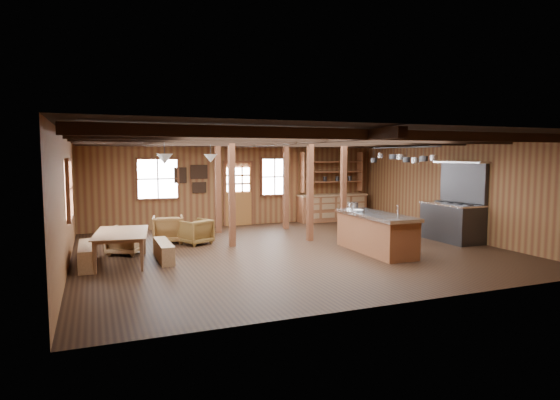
% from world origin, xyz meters
% --- Properties ---
extents(room, '(10.04, 9.04, 2.84)m').
position_xyz_m(room, '(0.00, 0.00, 1.40)').
color(room, black).
rests_on(room, ground).
extents(ceiling_joists, '(9.80, 8.82, 0.18)m').
position_xyz_m(ceiling_joists, '(0.00, 0.18, 2.68)').
color(ceiling_joists, black).
rests_on(ceiling_joists, ceiling).
extents(timber_posts, '(3.95, 2.35, 2.80)m').
position_xyz_m(timber_posts, '(0.52, 2.08, 1.40)').
color(timber_posts, '#4E2616').
rests_on(timber_posts, floor).
extents(back_door, '(1.02, 0.08, 2.15)m').
position_xyz_m(back_door, '(0.00, 4.45, 0.88)').
color(back_door, brown).
rests_on(back_door, floor).
extents(window_back_left, '(1.32, 0.06, 1.32)m').
position_xyz_m(window_back_left, '(-2.60, 4.46, 1.60)').
color(window_back_left, white).
rests_on(window_back_left, wall_back).
extents(window_back_right, '(1.02, 0.06, 1.32)m').
position_xyz_m(window_back_right, '(1.30, 4.46, 1.60)').
color(window_back_right, white).
rests_on(window_back_right, wall_back).
extents(window_left, '(0.14, 1.24, 1.32)m').
position_xyz_m(window_left, '(-4.96, 0.50, 1.60)').
color(window_left, white).
rests_on(window_left, wall_back).
extents(notice_boards, '(1.08, 0.03, 0.90)m').
position_xyz_m(notice_boards, '(-1.50, 4.46, 1.64)').
color(notice_boards, beige).
rests_on(notice_boards, wall_back).
extents(back_counter, '(2.55, 0.60, 2.45)m').
position_xyz_m(back_counter, '(3.40, 4.20, 0.60)').
color(back_counter, brown).
rests_on(back_counter, floor).
extents(pendant_lamps, '(1.86, 2.36, 0.66)m').
position_xyz_m(pendant_lamps, '(-2.25, 1.00, 2.25)').
color(pendant_lamps, '#313134').
rests_on(pendant_lamps, ceiling).
extents(pot_rack, '(0.41, 3.00, 0.45)m').
position_xyz_m(pot_rack, '(3.49, 0.30, 2.28)').
color(pot_rack, '#313134').
rests_on(pot_rack, ceiling).
extents(kitchen_island, '(0.92, 2.51, 1.20)m').
position_xyz_m(kitchen_island, '(1.80, -0.99, 0.48)').
color(kitchen_island, brown).
rests_on(kitchen_island, floor).
extents(step_stool, '(0.47, 0.39, 0.35)m').
position_xyz_m(step_stool, '(3.00, 0.74, 0.18)').
color(step_stool, brown).
rests_on(step_stool, floor).
extents(commercial_range, '(0.90, 1.76, 2.17)m').
position_xyz_m(commercial_range, '(4.64, -0.48, 0.68)').
color(commercial_range, '#313134').
rests_on(commercial_range, floor).
extents(dining_table, '(1.31, 2.05, 0.68)m').
position_xyz_m(dining_table, '(-3.90, 0.05, 0.34)').
color(dining_table, brown).
rests_on(dining_table, floor).
extents(bench_wall, '(0.31, 1.64, 0.45)m').
position_xyz_m(bench_wall, '(-4.65, 0.05, 0.23)').
color(bench_wall, brown).
rests_on(bench_wall, floor).
extents(bench_aisle, '(0.28, 1.49, 0.41)m').
position_xyz_m(bench_aisle, '(-3.06, 0.05, 0.20)').
color(bench_aisle, brown).
rests_on(bench_aisle, floor).
extents(armchair_a, '(0.95, 0.96, 0.66)m').
position_xyz_m(armchair_a, '(-2.01, 1.64, 0.33)').
color(armchair_a, brown).
rests_on(armchair_a, floor).
extents(armchair_b, '(0.88, 0.90, 0.73)m').
position_xyz_m(armchair_b, '(-2.66, 2.11, 0.36)').
color(armchair_b, brown).
rests_on(armchair_b, floor).
extents(armchair_c, '(0.96, 0.97, 0.67)m').
position_xyz_m(armchair_c, '(-3.81, 1.00, 0.33)').
color(armchair_c, olive).
rests_on(armchair_c, floor).
extents(counter_pot, '(0.29, 0.29, 0.17)m').
position_xyz_m(counter_pot, '(1.74, -0.00, 1.03)').
color(counter_pot, silver).
rests_on(counter_pot, kitchen_island).
extents(bowl, '(0.27, 0.27, 0.06)m').
position_xyz_m(bowl, '(1.57, -0.56, 0.97)').
color(bowl, silver).
rests_on(bowl, kitchen_island).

